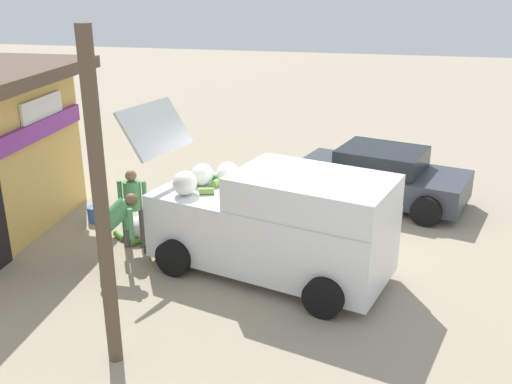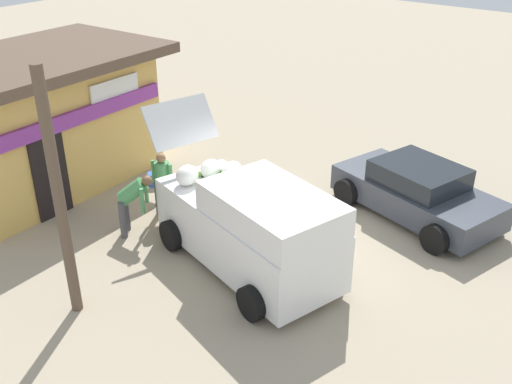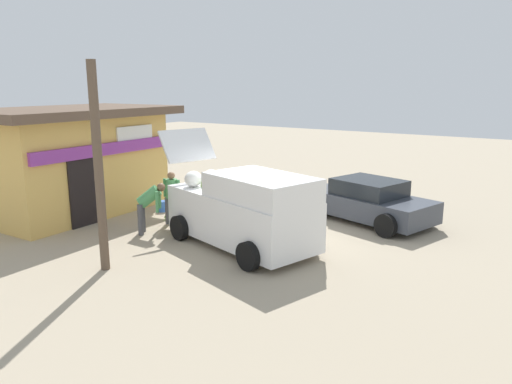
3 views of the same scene
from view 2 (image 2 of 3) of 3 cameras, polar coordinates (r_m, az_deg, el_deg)
ground_plane at (r=13.20m, az=0.95°, el=-4.43°), size 60.00×60.00×0.00m
storefront_bar at (r=15.85m, az=-20.08°, el=6.45°), size 6.42×4.16×3.36m
delivery_van at (r=11.74m, az=-0.57°, el=-3.21°), size 3.00×5.11×2.82m
parked_sedan at (r=14.32m, az=15.14°, el=0.04°), size 2.98×4.25×1.29m
vendor_standing at (r=13.81m, az=-8.93°, el=1.10°), size 0.39×0.56×1.59m
customer_bending at (r=13.23m, az=-11.75°, el=-0.58°), size 0.74×0.76×1.43m
unloaded_banana_pile at (r=14.45m, az=-7.94°, el=-0.78°), size 0.89×0.90×0.45m
paint_bucket at (r=15.63m, az=-9.75°, el=1.21°), size 0.33×0.33×0.35m
utility_pole at (r=10.46m, az=-18.36°, el=-0.62°), size 0.20×0.20×4.58m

